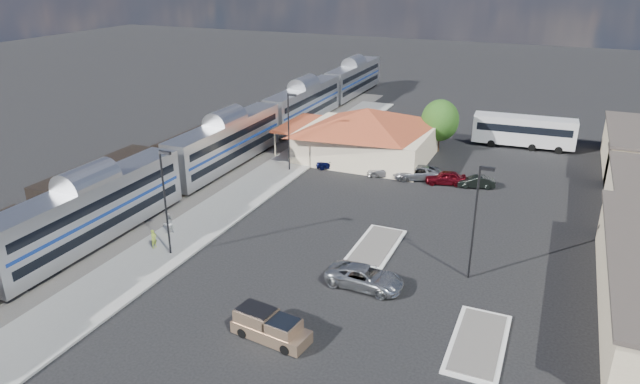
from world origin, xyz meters
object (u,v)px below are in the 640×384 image
at_px(station_depot, 366,133).
at_px(suv, 365,277).
at_px(coach_bus, 524,130).
at_px(pickup_truck, 271,327).

xyz_separation_m(station_depot, suv, (9.77, -28.38, -2.33)).
height_order(suv, coach_bus, coach_bus).
bearing_deg(suv, coach_bus, -8.30).
distance_m(pickup_truck, suv, 8.93).
height_order(pickup_truck, suv, pickup_truck).
xyz_separation_m(suv, coach_bus, (7.42, 40.38, 1.51)).
bearing_deg(coach_bus, station_depot, 121.91).
bearing_deg(suv, station_depot, 21.10).
bearing_deg(station_depot, pickup_truck, -80.15).
height_order(station_depot, pickup_truck, station_depot).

